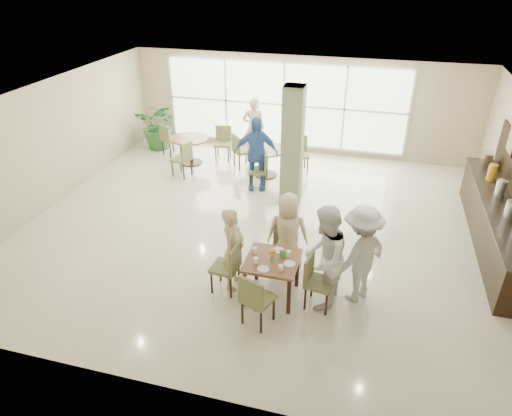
% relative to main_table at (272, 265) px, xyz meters
% --- Properties ---
extents(ground, '(10.00, 10.00, 0.00)m').
position_rel_main_table_xyz_m(ground, '(-0.76, 2.24, -0.65)').
color(ground, beige).
rests_on(ground, ground).
extents(room_shell, '(10.00, 10.00, 10.00)m').
position_rel_main_table_xyz_m(room_shell, '(-0.76, 2.24, 1.06)').
color(room_shell, white).
rests_on(room_shell, ground).
extents(window_bank, '(7.00, 0.04, 7.00)m').
position_rel_main_table_xyz_m(window_bank, '(-1.26, 6.70, 0.75)').
color(window_bank, silver).
rests_on(window_bank, ground).
extents(column, '(0.45, 0.45, 2.80)m').
position_rel_main_table_xyz_m(column, '(-0.36, 3.44, 0.75)').
color(column, '#6B7954').
rests_on(column, ground).
extents(main_table, '(0.88, 0.88, 0.75)m').
position_rel_main_table_xyz_m(main_table, '(0.00, 0.00, 0.00)').
color(main_table, brown).
rests_on(main_table, ground).
extents(round_table_left, '(1.04, 1.04, 0.75)m').
position_rel_main_table_xyz_m(round_table_left, '(-3.55, 5.06, -0.09)').
color(round_table_left, brown).
rests_on(round_table_left, ground).
extents(round_table_right, '(1.02, 1.02, 0.75)m').
position_rel_main_table_xyz_m(round_table_right, '(-1.30, 4.81, -0.09)').
color(round_table_right, brown).
rests_on(round_table_right, ground).
extents(chairs_main_table, '(2.14, 1.95, 0.95)m').
position_rel_main_table_xyz_m(chairs_main_table, '(-0.01, -0.01, -0.17)').
color(chairs_main_table, '#666739').
rests_on(chairs_main_table, ground).
extents(chairs_table_left, '(2.15, 1.87, 0.95)m').
position_rel_main_table_xyz_m(chairs_table_left, '(-3.52, 5.08, -0.17)').
color(chairs_table_left, '#666739').
rests_on(chairs_table_left, ground).
extents(chairs_table_right, '(2.19, 1.83, 0.95)m').
position_rel_main_table_xyz_m(chairs_table_right, '(-1.29, 4.83, -0.17)').
color(chairs_table_right, '#666739').
rests_on(chairs_table_right, ground).
extents(tabletop_clutter, '(0.78, 0.79, 0.21)m').
position_rel_main_table_xyz_m(tabletop_clutter, '(0.02, -0.02, 0.16)').
color(tabletop_clutter, white).
rests_on(tabletop_clutter, main_table).
extents(buffet_counter, '(0.64, 4.70, 1.95)m').
position_rel_main_table_xyz_m(buffet_counter, '(3.94, 2.74, -0.09)').
color(buffet_counter, black).
rests_on(buffet_counter, ground).
extents(potted_plant, '(1.37, 1.37, 1.45)m').
position_rel_main_table_xyz_m(potted_plant, '(-4.88, 5.92, 0.08)').
color(potted_plant, '#27612A').
rests_on(potted_plant, ground).
extents(teen_left, '(0.41, 0.59, 1.54)m').
position_rel_main_table_xyz_m(teen_left, '(-0.72, 0.11, 0.12)').
color(teen_left, tan).
rests_on(teen_left, ground).
extents(teen_far, '(0.82, 0.53, 1.55)m').
position_rel_main_table_xyz_m(teen_far, '(0.09, 0.85, 0.13)').
color(teen_far, tan).
rests_on(teen_far, ground).
extents(teen_right, '(0.78, 0.96, 1.83)m').
position_rel_main_table_xyz_m(teen_right, '(0.84, 0.04, 0.27)').
color(teen_right, white).
rests_on(teen_right, ground).
extents(teen_standing, '(1.22, 1.30, 1.76)m').
position_rel_main_table_xyz_m(teen_standing, '(1.40, 0.35, 0.23)').
color(teen_standing, '#B7B7BA').
rests_on(teen_standing, ground).
extents(adult_a, '(1.19, 0.82, 1.87)m').
position_rel_main_table_xyz_m(adult_a, '(-1.36, 3.99, 0.29)').
color(adult_a, '#3968AD').
rests_on(adult_a, ground).
extents(adult_b, '(1.12, 1.65, 1.64)m').
position_rel_main_table_xyz_m(adult_b, '(-0.53, 4.71, 0.17)').
color(adult_b, white).
rests_on(adult_b, ground).
extents(adult_standing, '(0.73, 0.57, 1.78)m').
position_rel_main_table_xyz_m(adult_standing, '(-1.94, 5.93, 0.24)').
color(adult_standing, tan).
rests_on(adult_standing, ground).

